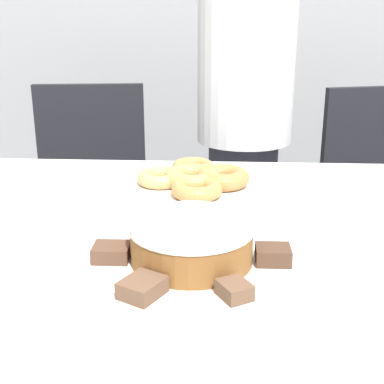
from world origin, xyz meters
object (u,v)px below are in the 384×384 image
person_standing (244,123)px  frosted_cake (192,241)px  plate_cake (192,263)px  plate_donuts (192,187)px  office_chair_left (91,221)px

person_standing → frosted_cake: bearing=-97.3°
plate_cake → frosted_cake: frosted_cake is taller
person_standing → plate_cake: size_ratio=4.48×
frosted_cake → person_standing: bearing=82.7°
person_standing → plate_donuts: 0.56m
plate_cake → frosted_cake: 0.04m
plate_cake → plate_donuts: size_ratio=0.89×
person_standing → plate_cake: 0.94m
person_standing → plate_donuts: size_ratio=3.98×
office_chair_left → plate_cake: 1.13m
office_chair_left → frosted_cake: office_chair_left is taller
person_standing → plate_cake: person_standing is taller
plate_cake → person_standing: bearing=82.7°
person_standing → office_chair_left: (-0.54, 0.06, -0.38)m
plate_donuts → person_standing: bearing=75.6°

